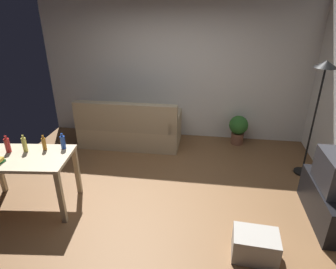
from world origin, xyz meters
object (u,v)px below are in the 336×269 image
at_px(desk, 23,164).
at_px(storage_box, 255,245).
at_px(tv_stand, 330,204).
at_px(bottle_amber, 44,144).
at_px(couch, 130,129).
at_px(bottle_blue, 63,142).
at_px(torchiere_lamp, 321,89).
at_px(bottle_squat, 25,144).
at_px(potted_plant, 238,128).
at_px(bottle_red, 7,145).

distance_m(desk, storage_box, 2.98).
bearing_deg(tv_stand, bottle_amber, 91.01).
distance_m(storage_box, bottle_amber, 2.86).
relative_size(couch, bottle_blue, 8.56).
bearing_deg(bottle_amber, torchiere_lamp, 17.79).
bearing_deg(bottle_squat, potted_plant, 37.08).
bearing_deg(desk, bottle_amber, 38.67).
bearing_deg(bottle_amber, potted_plant, 38.26).
height_order(desk, bottle_squat, bottle_squat).
bearing_deg(bottle_red, desk, -20.65).
bearing_deg(couch, bottle_squat, 65.49).
height_order(bottle_squat, bottle_amber, bottle_squat).
bearing_deg(torchiere_lamp, tv_stand, -90.00).
bearing_deg(couch, potted_plant, -171.38).
bearing_deg(potted_plant, bottle_amber, -141.74).
bearing_deg(couch, torchiere_lamp, 168.15).
bearing_deg(tv_stand, desk, 94.00).
relative_size(desk, storage_box, 2.65).
distance_m(tv_stand, storage_box, 1.24).
bearing_deg(torchiere_lamp, bottle_amber, -162.21).
bearing_deg(bottle_blue, bottle_amber, -162.66).
xyz_separation_m(potted_plant, bottle_blue, (-2.48, -2.06, 0.52)).
xyz_separation_m(potted_plant, bottle_amber, (-2.71, -2.13, 0.52)).
bearing_deg(bottle_squat, couch, 65.49).
bearing_deg(desk, bottle_blue, 26.26).
bearing_deg(desk, torchiere_lamp, 13.25).
distance_m(torchiere_lamp, bottle_amber, 3.91).
xyz_separation_m(tv_stand, potted_plant, (-0.98, 2.07, 0.09)).
bearing_deg(storage_box, tv_stand, 36.71).
relative_size(tv_stand, desk, 0.87).
xyz_separation_m(bottle_squat, bottle_amber, (0.22, 0.08, -0.01)).
bearing_deg(tv_stand, couch, 60.01).
distance_m(desk, bottle_red, 0.32).
height_order(storage_box, bottle_blue, bottle_blue).
height_order(couch, potted_plant, couch).
distance_m(bottle_red, bottle_squat, 0.22).
height_order(bottle_squat, bottle_blue, bottle_squat).
distance_m(torchiere_lamp, potted_plant, 1.74).
height_order(desk, potted_plant, desk).
distance_m(couch, bottle_amber, 2.01).
bearing_deg(bottle_blue, potted_plant, 39.77).
height_order(couch, bottle_red, bottle_red).
xyz_separation_m(couch, bottle_squat, (-0.87, -1.90, 0.56)).
bearing_deg(bottle_blue, torchiere_lamp, 17.82).
bearing_deg(couch, tv_stand, 150.01).
bearing_deg(bottle_squat, bottle_red, -169.17).
distance_m(tv_stand, bottle_red, 4.17).
distance_m(bottle_red, bottle_amber, 0.45).
height_order(storage_box, bottle_amber, bottle_amber).
distance_m(bottle_squat, bottle_amber, 0.24).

